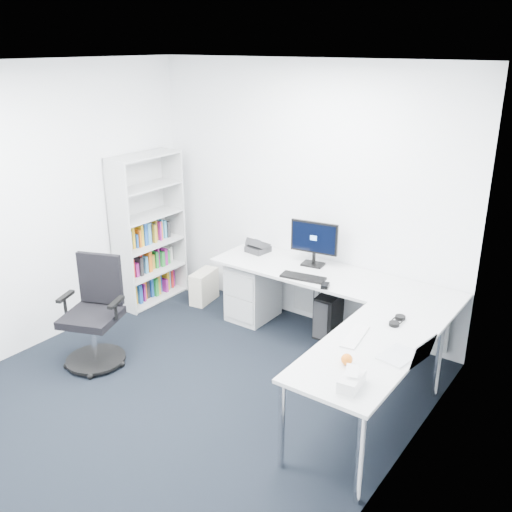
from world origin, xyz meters
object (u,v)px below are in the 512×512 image
Objects in this scene: l_desk at (312,322)px; laptop at (400,343)px; bookshelf at (149,230)px; task_chair at (91,315)px; monitor at (314,243)px.

laptop is (1.12, -0.71, 0.47)m from l_desk.
l_desk is 2.23m from bookshelf.
monitor is (1.30, 1.76, 0.45)m from task_chair.
monitor is (1.89, 0.42, 0.11)m from bookshelf.
laptop is (2.69, 0.58, 0.32)m from task_chair.
laptop is at bearing -32.62° from l_desk.
monitor is at bearing 32.29° from task_chair.
monitor is 1.63× the size of laptop.
bookshelf is 1.67× the size of task_chair.
laptop is (3.29, -0.76, -0.02)m from bookshelf.
l_desk is 1.45× the size of bookshelf.
laptop is at bearing -48.95° from monitor.
laptop reaches higher than l_desk.
task_chair reaches higher than laptop.
task_chair is (0.60, -1.34, -0.34)m from bookshelf.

